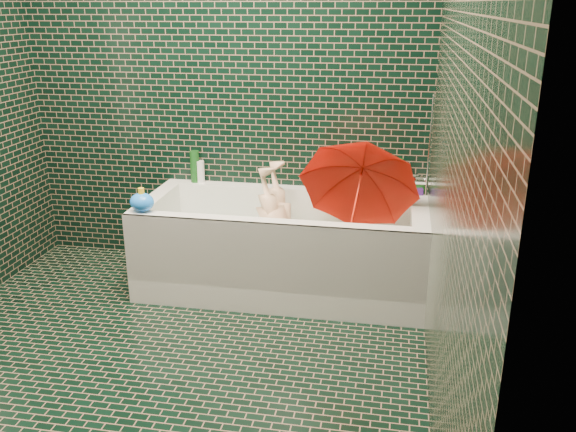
% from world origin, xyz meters
% --- Properties ---
extents(floor, '(2.80, 2.80, 0.00)m').
position_xyz_m(floor, '(0.00, 0.00, 0.00)').
color(floor, black).
rests_on(floor, ground).
extents(wall_back, '(2.80, 0.00, 2.80)m').
position_xyz_m(wall_back, '(0.00, 1.40, 1.25)').
color(wall_back, black).
rests_on(wall_back, floor).
extents(wall_right, '(0.00, 2.80, 2.80)m').
position_xyz_m(wall_right, '(1.30, 0.00, 1.25)').
color(wall_right, black).
rests_on(wall_right, floor).
extents(bathtub, '(1.70, 0.75, 0.55)m').
position_xyz_m(bathtub, '(0.45, 1.01, 0.21)').
color(bathtub, white).
rests_on(bathtub, floor).
extents(bath_mat, '(1.35, 0.47, 0.01)m').
position_xyz_m(bath_mat, '(0.45, 1.02, 0.16)').
color(bath_mat, green).
rests_on(bath_mat, bathtub).
extents(water, '(1.48, 0.53, 0.00)m').
position_xyz_m(water, '(0.45, 1.02, 0.30)').
color(water, silver).
rests_on(water, bathtub).
extents(faucet, '(0.18, 0.19, 0.55)m').
position_xyz_m(faucet, '(1.26, 1.02, 0.77)').
color(faucet, silver).
rests_on(faucet, wall_right).
extents(child, '(1.00, 0.55, 0.35)m').
position_xyz_m(child, '(0.43, 1.04, 0.31)').
color(child, '#E6B78F').
rests_on(child, bathtub).
extents(umbrella, '(0.84, 0.96, 0.95)m').
position_xyz_m(umbrella, '(0.88, 0.97, 0.61)').
color(umbrella, red).
rests_on(umbrella, bathtub).
extents(soap_bottle_a, '(0.12, 0.12, 0.24)m').
position_xyz_m(soap_bottle_a, '(1.15, 1.35, 0.55)').
color(soap_bottle_a, white).
rests_on(soap_bottle_a, bathtub).
extents(soap_bottle_b, '(0.10, 0.10, 0.18)m').
position_xyz_m(soap_bottle_b, '(1.23, 1.31, 0.55)').
color(soap_bottle_b, '#4A2079').
rests_on(soap_bottle_b, bathtub).
extents(soap_bottle_c, '(0.19, 0.19, 0.18)m').
position_xyz_m(soap_bottle_c, '(1.25, 1.34, 0.55)').
color(soap_bottle_c, '#144817').
rests_on(soap_bottle_c, bathtub).
extents(bottle_right_tall, '(0.06, 0.06, 0.21)m').
position_xyz_m(bottle_right_tall, '(1.11, 1.37, 0.66)').
color(bottle_right_tall, '#144817').
rests_on(bottle_right_tall, bathtub).
extents(bottle_right_pump, '(0.07, 0.07, 0.20)m').
position_xyz_m(bottle_right_pump, '(1.15, 1.31, 0.65)').
color(bottle_right_pump, silver).
rests_on(bottle_right_pump, bathtub).
extents(bottle_left_tall, '(0.06, 0.06, 0.21)m').
position_xyz_m(bottle_left_tall, '(-0.20, 1.36, 0.65)').
color(bottle_left_tall, '#144817').
rests_on(bottle_left_tall, bathtub).
extents(bottle_left_short, '(0.06, 0.06, 0.14)m').
position_xyz_m(bottle_left_short, '(-0.17, 1.36, 0.62)').
color(bottle_left_short, white).
rests_on(bottle_left_short, bathtub).
extents(rubber_duck, '(0.11, 0.07, 0.09)m').
position_xyz_m(rubber_duck, '(1.10, 1.32, 0.59)').
color(rubber_duck, yellow).
rests_on(rubber_duck, bathtub).
extents(bath_toy, '(0.15, 0.12, 0.14)m').
position_xyz_m(bath_toy, '(-0.30, 0.72, 0.61)').
color(bath_toy, '#1B75FA').
rests_on(bath_toy, bathtub).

